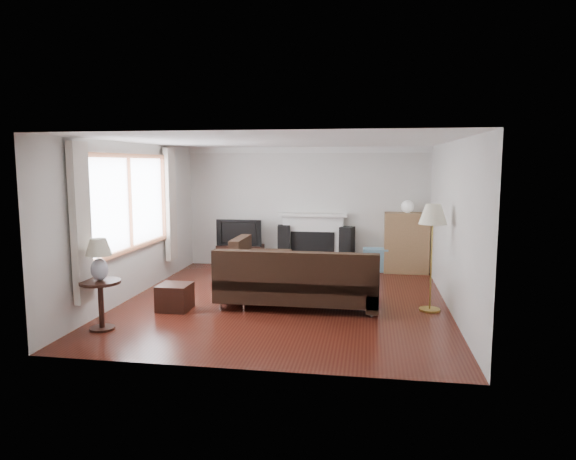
% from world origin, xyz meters
% --- Properties ---
extents(room, '(5.10, 5.60, 2.54)m').
position_xyz_m(room, '(0.00, 0.00, 1.25)').
color(room, '#491810').
rests_on(room, ground).
extents(window, '(0.12, 2.74, 1.54)m').
position_xyz_m(window, '(-2.45, -0.20, 1.55)').
color(window, brown).
rests_on(window, room).
extents(curtain_near, '(0.10, 0.35, 2.10)m').
position_xyz_m(curtain_near, '(-2.40, -1.72, 1.40)').
color(curtain_near, beige).
rests_on(curtain_near, room).
extents(curtain_far, '(0.10, 0.35, 2.10)m').
position_xyz_m(curtain_far, '(-2.40, 1.32, 1.40)').
color(curtain_far, beige).
rests_on(curtain_far, room).
extents(fireplace, '(1.40, 0.26, 1.15)m').
position_xyz_m(fireplace, '(0.15, 2.64, 0.57)').
color(fireplace, white).
rests_on(fireplace, room).
extents(tv_stand, '(0.94, 0.43, 0.47)m').
position_xyz_m(tv_stand, '(-1.36, 2.50, 0.24)').
color(tv_stand, black).
rests_on(tv_stand, ground).
extents(television, '(0.95, 0.12, 0.54)m').
position_xyz_m(television, '(-1.36, 2.50, 0.74)').
color(television, black).
rests_on(television, tv_stand).
extents(speaker_left, '(0.28, 0.33, 0.90)m').
position_xyz_m(speaker_left, '(-0.44, 2.55, 0.45)').
color(speaker_left, black).
rests_on(speaker_left, ground).
extents(speaker_right, '(0.32, 0.35, 0.89)m').
position_xyz_m(speaker_right, '(0.86, 2.54, 0.45)').
color(speaker_right, black).
rests_on(speaker_right, ground).
extents(bookshelf, '(0.87, 0.41, 1.20)m').
position_xyz_m(bookshelf, '(2.03, 2.51, 0.60)').
color(bookshelf, olive).
rests_on(bookshelf, ground).
extents(globe_lamp, '(0.25, 0.25, 0.25)m').
position_xyz_m(globe_lamp, '(2.03, 2.51, 1.32)').
color(globe_lamp, white).
rests_on(globe_lamp, bookshelf).
extents(sectional_sofa, '(2.62, 1.92, 0.85)m').
position_xyz_m(sectional_sofa, '(0.24, -0.28, 0.42)').
color(sectional_sofa, black).
rests_on(sectional_sofa, ground).
extents(coffee_table, '(1.22, 0.95, 0.42)m').
position_xyz_m(coffee_table, '(0.50, 1.06, 0.21)').
color(coffee_table, '#9F6D4C').
rests_on(coffee_table, ground).
extents(footstool, '(0.46, 0.46, 0.39)m').
position_xyz_m(footstool, '(-1.54, -0.73, 0.19)').
color(footstool, black).
rests_on(footstool, ground).
extents(floor_lamp, '(0.53, 0.53, 1.58)m').
position_xyz_m(floor_lamp, '(2.21, -0.18, 0.79)').
color(floor_lamp, '#B0923D').
rests_on(floor_lamp, ground).
extents(side_table, '(0.52, 0.52, 0.66)m').
position_xyz_m(side_table, '(-2.15, -1.75, 0.33)').
color(side_table, black).
rests_on(side_table, ground).
extents(table_lamp, '(0.34, 0.34, 0.55)m').
position_xyz_m(table_lamp, '(-2.15, -1.75, 0.93)').
color(table_lamp, silver).
rests_on(table_lamp, side_table).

